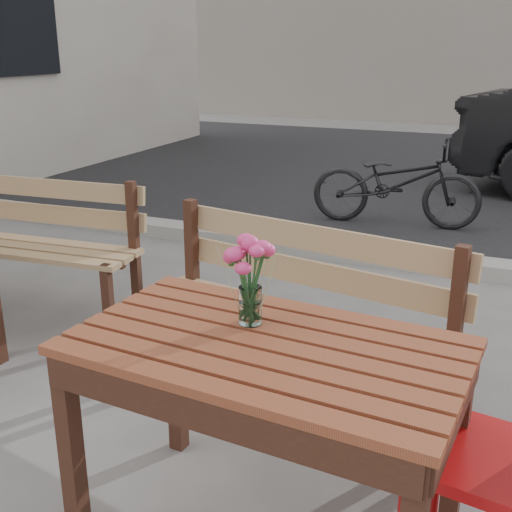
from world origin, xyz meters
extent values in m
plane|color=#63615F|center=(0.00, 0.00, 0.00)|extent=(80.00, 80.00, 0.00)
cube|color=black|center=(0.00, 7.00, 0.00)|extent=(30.00, 8.00, 0.00)
cube|color=gray|center=(0.00, 3.00, 0.06)|extent=(30.00, 0.25, 0.12)
cube|color=brown|center=(0.08, -0.16, 0.76)|extent=(1.32, 0.83, 0.03)
cube|color=black|center=(-0.52, -0.43, 0.37)|extent=(0.07, 0.07, 0.75)
cube|color=black|center=(-0.48, 0.20, 0.37)|extent=(0.07, 0.07, 0.75)
cube|color=black|center=(0.68, 0.11, 0.37)|extent=(0.07, 0.07, 0.75)
cube|color=#A38354|center=(-0.13, 0.61, 0.49)|extent=(1.58, 0.70, 0.03)
cube|color=#A38354|center=(-0.09, 0.84, 0.74)|extent=(1.51, 0.32, 0.42)
cube|color=black|center=(-0.85, 0.57, 0.25)|extent=(0.06, 0.06, 0.50)
cube|color=black|center=(0.53, 0.31, 0.25)|extent=(0.06, 0.06, 0.50)
cube|color=black|center=(-0.78, 0.91, 0.46)|extent=(0.06, 0.06, 0.93)
cube|color=black|center=(0.59, 0.65, 0.46)|extent=(0.06, 0.06, 0.93)
cube|color=#B60E10|center=(0.77, -0.03, 0.45)|extent=(0.51, 0.51, 0.04)
cylinder|color=#B60E10|center=(0.62, 0.18, 0.22)|extent=(0.04, 0.04, 0.43)
cylinder|color=white|center=(-0.02, -0.04, 0.85)|extent=(0.08, 0.08, 0.13)
cylinder|color=#285E2D|center=(-0.02, -0.04, 0.91)|extent=(0.05, 0.05, 0.27)
cube|color=#A38354|center=(-2.05, 1.06, 0.47)|extent=(1.52, 0.51, 0.03)
cube|color=#A38354|center=(-2.07, 1.28, 0.72)|extent=(1.49, 0.14, 0.40)
cube|color=black|center=(-1.36, 0.94, 0.24)|extent=(0.06, 0.06, 0.49)
cube|color=black|center=(-1.38, 1.28, 0.45)|extent=(0.06, 0.06, 0.90)
imported|color=black|center=(-0.34, 4.18, 0.42)|extent=(1.63, 0.70, 0.83)
camera|label=1|loc=(0.78, -1.89, 1.70)|focal=45.00mm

